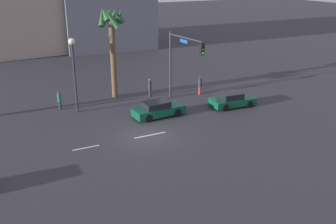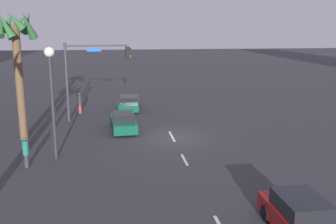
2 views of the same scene
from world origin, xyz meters
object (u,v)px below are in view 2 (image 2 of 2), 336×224
car_1 (123,122)px  pedestrian_0 (54,115)px  traffic_signal (89,68)px  pedestrian_1 (80,103)px  pedestrian_2 (26,151)px  streetlamp (51,82)px  palm_tree_0 (17,47)px  car_2 (129,103)px  car_0 (303,220)px

car_1 → pedestrian_0: (1.52, 5.14, 0.33)m
traffic_signal → pedestrian_1: (2.75, 1.10, -3.28)m
traffic_signal → pedestrian_2: (-10.38, 2.80, -3.34)m
streetlamp → palm_tree_0: bearing=32.0°
pedestrian_2 → palm_tree_0: palm_tree_0 is taller
traffic_signal → palm_tree_0: (-4.92, 4.11, 1.90)m
car_2 → pedestrian_1: 4.39m
car_1 → pedestrian_1: (6.18, 3.63, 0.34)m
streetlamp → car_2: bearing=-20.2°
pedestrian_1 → streetlamp: bearing=178.3°
streetlamp → pedestrian_0: size_ratio=3.57×
streetlamp → pedestrian_2: bearing=131.2°
pedestrian_1 → pedestrian_2: 13.25m
car_0 → pedestrian_1: (21.74, 9.57, 0.30)m
traffic_signal → palm_tree_0: palm_tree_0 is taller
palm_tree_0 → car_0: bearing=-138.2°
traffic_signal → streetlamp: (-9.19, 1.44, 0.18)m
car_1 → car_2: 6.96m
car_0 → palm_tree_0: 19.65m
pedestrian_2 → pedestrian_0: bearing=-1.3°
pedestrian_0 → palm_tree_0: size_ratio=0.21×
traffic_signal → streetlamp: size_ratio=0.98×
traffic_signal → car_0: bearing=-156.0°
traffic_signal → palm_tree_0: bearing=140.1°
car_2 → palm_tree_0: palm_tree_0 is taller
pedestrian_0 → car_2: bearing=-47.2°
car_2 → traffic_signal: bearing=137.4°
car_0 → palm_tree_0: bearing=41.8°
pedestrian_2 → car_0: bearing=-127.4°
pedestrian_0 → car_1: bearing=-106.5°
car_1 → traffic_signal: traffic_signal is taller
car_0 → traffic_signal: size_ratio=0.71×
car_2 → pedestrian_0: bearing=132.8°
car_1 → traffic_signal: (3.43, 2.53, 3.62)m
car_0 → pedestrian_0: bearing=33.0°
car_0 → streetlamp: (9.80, 9.92, 3.76)m
traffic_signal → pedestrian_0: bearing=126.1°
pedestrian_0 → pedestrian_2: pedestrian_0 is taller
streetlamp → palm_tree_0: size_ratio=0.75×
car_0 → pedestrian_0: pedestrian_0 is taller
car_0 → streetlamp: 14.44m
pedestrian_0 → pedestrian_2: 8.48m
car_0 → pedestrian_2: 14.19m
pedestrian_1 → pedestrian_0: bearing=161.9°
pedestrian_1 → palm_tree_0: bearing=158.5°
streetlamp → pedestrian_2: (-1.19, 1.36, -3.52)m
car_0 → palm_tree_0: (14.07, 12.59, 5.48)m
car_1 → palm_tree_0: (-1.50, 6.64, 5.52)m
pedestrian_2 → palm_tree_0: 7.68m
car_0 → pedestrian_2: pedestrian_2 is taller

